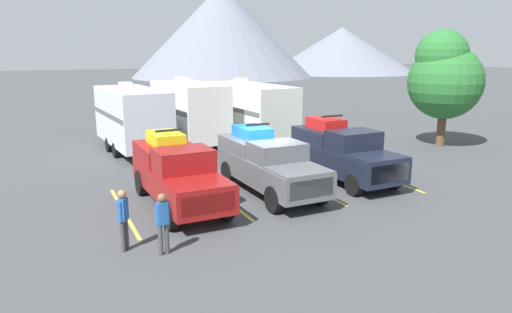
{
  "coord_description": "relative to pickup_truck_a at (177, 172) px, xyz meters",
  "views": [
    {
      "loc": [
        -7.81,
        -16.01,
        5.44
      ],
      "look_at": [
        0.0,
        0.81,
        1.2
      ],
      "focal_mm": 33.18,
      "sensor_mm": 36.0,
      "label": 1
    }
  ],
  "objects": [
    {
      "name": "ground_plane",
      "position": [
        3.55,
        0.21,
        -1.21
      ],
      "size": [
        240.0,
        240.0,
        0.0
      ],
      "primitive_type": "plane",
      "color": "#3F4244"
    },
    {
      "name": "pickup_truck_a",
      "position": [
        0.0,
        0.0,
        0.0
      ],
      "size": [
        2.21,
        5.91,
        2.59
      ],
      "color": "maroon",
      "rests_on": "ground"
    },
    {
      "name": "pickup_truck_b",
      "position": [
        3.57,
        0.01,
        -0.02
      ],
      "size": [
        2.21,
        5.88,
        2.56
      ],
      "color": "#595B60",
      "rests_on": "ground"
    },
    {
      "name": "pickup_truck_c",
      "position": [
        7.23,
        0.32,
        -0.0
      ],
      "size": [
        2.29,
        5.54,
        2.65
      ],
      "color": "black",
      "rests_on": "ground"
    },
    {
      "name": "lot_stripe_a",
      "position": [
        -1.91,
        0.02,
        -1.2
      ],
      "size": [
        0.12,
        5.5,
        0.01
      ],
      "primitive_type": "cube",
      "color": "gold",
      "rests_on": "ground"
    },
    {
      "name": "lot_stripe_b",
      "position": [
        1.73,
        0.02,
        -1.2
      ],
      "size": [
        0.12,
        5.5,
        0.01
      ],
      "primitive_type": "cube",
      "color": "gold",
      "rests_on": "ground"
    },
    {
      "name": "lot_stripe_c",
      "position": [
        5.37,
        0.02,
        -1.2
      ],
      "size": [
        0.12,
        5.5,
        0.01
      ],
      "primitive_type": "cube",
      "color": "gold",
      "rests_on": "ground"
    },
    {
      "name": "lot_stripe_d",
      "position": [
        9.01,
        0.02,
        -1.2
      ],
      "size": [
        0.12,
        5.5,
        0.01
      ],
      "primitive_type": "cube",
      "color": "gold",
      "rests_on": "ground"
    },
    {
      "name": "camper_trailer_a",
      "position": [
        0.25,
        9.51,
        0.74
      ],
      "size": [
        3.03,
        7.86,
        3.69
      ],
      "color": "silver",
      "rests_on": "ground"
    },
    {
      "name": "camper_trailer_b",
      "position": [
        3.45,
        9.72,
        0.83
      ],
      "size": [
        2.96,
        7.31,
        3.87
      ],
      "color": "white",
      "rests_on": "ground"
    },
    {
      "name": "camper_trailer_c",
      "position": [
        6.92,
        9.18,
        0.77
      ],
      "size": [
        3.1,
        8.33,
        3.74
      ],
      "color": "silver",
      "rests_on": "ground"
    },
    {
      "name": "person_a",
      "position": [
        -1.5,
        -3.96,
        -0.22
      ],
      "size": [
        0.38,
        0.23,
        1.72
      ],
      "color": "#3F3F42",
      "rests_on": "ground"
    },
    {
      "name": "person_b",
      "position": [
        -2.42,
        -3.25,
        -0.21
      ],
      "size": [
        0.32,
        0.33,
        1.74
      ],
      "color": "#3F3F42",
      "rests_on": "ground"
    },
    {
      "name": "tree_a",
      "position": [
        16.43,
        3.89,
        2.76
      ],
      "size": [
        4.1,
        4.1,
        6.49
      ],
      "color": "brown",
      "rests_on": "ground"
    },
    {
      "name": "mountain_ridge",
      "position": [
        -5.84,
        71.93,
        6.81
      ],
      "size": [
        147.9,
        45.66,
        17.61
      ],
      "color": "slate",
      "rests_on": "ground"
    }
  ]
}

